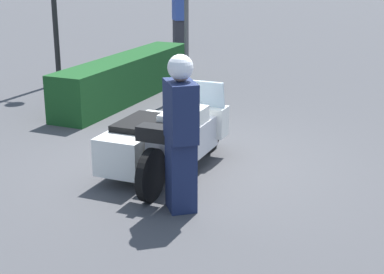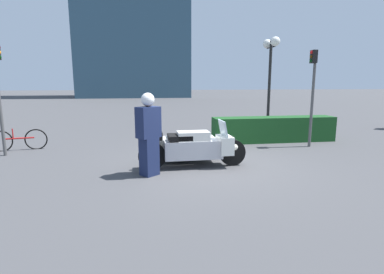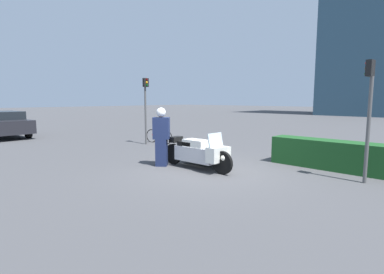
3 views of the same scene
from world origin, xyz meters
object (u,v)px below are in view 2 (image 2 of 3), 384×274
officer_rider (149,132)px  bicycle_parked (19,140)px  traffic_light_near (313,84)px  hedge_bush_curbside (274,129)px  police_motorcycle (192,146)px  twin_lamp_post (271,58)px

officer_rider → bicycle_parked: officer_rider is taller
officer_rider → traffic_light_near: size_ratio=0.60×
traffic_light_near → hedge_bush_curbside: bearing=-47.7°
police_motorcycle → traffic_light_near: traffic_light_near is taller
police_motorcycle → officer_rider: bearing=-146.5°
hedge_bush_curbside → twin_lamp_post: size_ratio=1.13×
twin_lamp_post → bicycle_parked: (-9.11, -2.27, -2.77)m
officer_rider → twin_lamp_post: twin_lamp_post is taller
traffic_light_near → bicycle_parked: traffic_light_near is taller
police_motorcycle → officer_rider: (-1.11, -0.75, 0.51)m
police_motorcycle → hedge_bush_curbside: police_motorcycle is taller
police_motorcycle → twin_lamp_post: twin_lamp_post is taller
police_motorcycle → twin_lamp_post: size_ratio=0.69×
twin_lamp_post → police_motorcycle: bearing=-130.6°
hedge_bush_curbside → bicycle_parked: 8.41m
officer_rider → traffic_light_near: 5.80m
bicycle_parked → police_motorcycle: bearing=-35.4°
police_motorcycle → bicycle_parked: bearing=153.5°
twin_lamp_post → traffic_light_near: (0.07, -3.18, -1.04)m
traffic_light_near → twin_lamp_post: bearing=-83.6°
officer_rider → traffic_light_near: bearing=74.9°
police_motorcycle → bicycle_parked: police_motorcycle is taller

